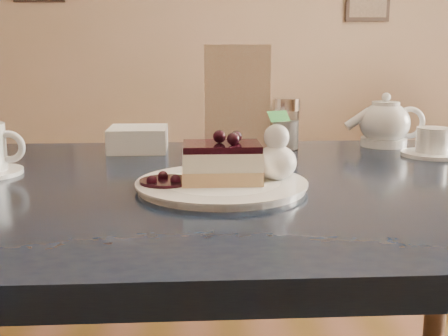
{
  "coord_description": "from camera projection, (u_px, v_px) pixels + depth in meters",
  "views": [
    {
      "loc": [
        -0.0,
        -0.88,
        1.04
      ],
      "look_at": [
        0.05,
        -0.05,
        0.86
      ],
      "focal_mm": 45.0,
      "sensor_mm": 36.0,
      "label": 1
    }
  ],
  "objects": [
    {
      "name": "sugar_shaker",
      "position": [
        286.0,
        124.0,
        1.28
      ],
      "size": [
        0.07,
        0.07,
        0.12
      ],
      "color": "white",
      "rests_on": "main_table"
    },
    {
      "name": "tea_set",
      "position": [
        393.0,
        128.0,
        1.31
      ],
      "size": [
        0.24,
        0.26,
        0.11
      ],
      "color": "white",
      "rests_on": "main_table"
    },
    {
      "name": "cheesecake_slice",
      "position": [
        222.0,
        163.0,
        0.92
      ],
      "size": [
        0.13,
        0.09,
        0.07
      ],
      "rotation": [
        0.0,
        0.0,
        0.0
      ],
      "color": "#E9AD7D",
      "rests_on": "dessert_plate"
    },
    {
      "name": "napkin_stack",
      "position": [
        138.0,
        139.0,
        1.28
      ],
      "size": [
        0.13,
        0.13,
        0.05
      ],
      "primitive_type": "cube",
      "rotation": [
        0.0,
        0.0,
        0.0
      ],
      "color": "white",
      "rests_on": "main_table"
    },
    {
      "name": "whipped_cream",
      "position": [
        276.0,
        162.0,
        0.94
      ],
      "size": [
        0.07,
        0.07,
        0.06
      ],
      "color": "white",
      "rests_on": "dessert_plate"
    },
    {
      "name": "berry_sauce",
      "position": [
        166.0,
        181.0,
        0.92
      ],
      "size": [
        0.09,
        0.09,
        0.01
      ],
      "primitive_type": "cylinder",
      "color": "black",
      "rests_on": "dessert_plate"
    },
    {
      "name": "dessert_plate",
      "position": [
        222.0,
        185.0,
        0.93
      ],
      "size": [
        0.28,
        0.28,
        0.01
      ],
      "primitive_type": "cylinder",
      "color": "white",
      "rests_on": "main_table"
    },
    {
      "name": "main_table",
      "position": [
        220.0,
        227.0,
        1.0
      ],
      "size": [
        1.3,
        0.87,
        0.81
      ],
      "rotation": [
        0.0,
        0.0,
        0.0
      ],
      "color": "black",
      "rests_on": "ground"
    },
    {
      "name": "menu_card",
      "position": [
        237.0,
        97.0,
        1.3
      ],
      "size": [
        0.15,
        0.03,
        0.24
      ],
      "primitive_type": "cube",
      "rotation": [
        0.0,
        0.0,
        0.0
      ],
      "color": "beige",
      "rests_on": "main_table"
    }
  ]
}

